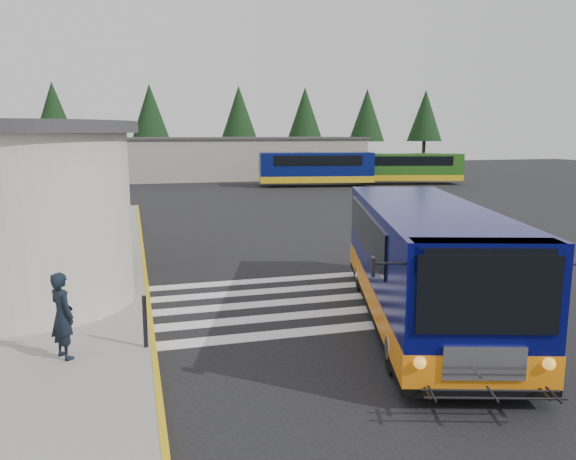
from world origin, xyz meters
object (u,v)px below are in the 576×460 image
object	(u,v)px
pedestrian_b	(56,295)
transit_bus	(423,267)
far_bus_a	(316,167)
pedestrian_a	(62,315)
far_bus_b	(409,167)
bollard	(145,321)

from	to	relation	value
pedestrian_b	transit_bus	bearing A→B (deg)	39.12
pedestrian_b	far_bus_a	xyz separation A→B (m)	(17.44, 33.34, 0.72)
pedestrian_a	far_bus_b	xyz separation A→B (m)	(26.08, 35.11, 0.52)
pedestrian_b	far_bus_a	size ratio (longest dim) A/B	0.15
bollard	far_bus_b	size ratio (longest dim) A/B	0.12
pedestrian_a	far_bus_a	size ratio (longest dim) A/B	0.17
transit_bus	bollard	world-z (taller)	transit_bus
pedestrian_b	bollard	world-z (taller)	pedestrian_b
pedestrian_b	bollard	xyz separation A→B (m)	(1.95, -1.81, -0.22)
pedestrian_a	bollard	xyz separation A→B (m)	(1.60, 0.15, -0.33)
transit_bus	bollard	size ratio (longest dim) A/B	9.39
pedestrian_a	far_bus_a	distance (m)	39.23
pedestrian_a	pedestrian_b	world-z (taller)	pedestrian_a
far_bus_a	pedestrian_b	bearing A→B (deg)	161.71
pedestrian_b	far_bus_b	distance (m)	42.40
pedestrian_a	bollard	distance (m)	1.64
pedestrian_b	far_bus_a	distance (m)	37.63
pedestrian_a	far_bus_b	distance (m)	43.74
pedestrian_a	bollard	bearing A→B (deg)	-117.74
transit_bus	bollard	bearing A→B (deg)	-160.28
bollard	far_bus_a	bearing A→B (deg)	66.21
transit_bus	pedestrian_a	world-z (taller)	transit_bus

